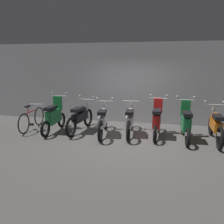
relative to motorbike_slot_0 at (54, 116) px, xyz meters
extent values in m
plane|color=#565451|center=(2.55, -0.39, -0.53)|extent=(80.00, 80.00, 0.00)
cube|color=#ADADB2|center=(2.55, 1.85, 0.99)|extent=(16.00, 0.30, 3.03)
torus|color=black|center=(0.01, 0.53, -0.26)|extent=(0.10, 0.53, 0.53)
torus|color=black|center=(-0.02, -0.62, -0.26)|extent=(0.10, 0.53, 0.53)
cube|color=#197238|center=(0.00, -0.04, 0.01)|extent=(0.24, 0.74, 0.44)
cube|color=#197238|center=(0.01, 0.30, 0.41)|extent=(0.28, 0.13, 0.48)
cube|color=black|center=(-0.01, -0.20, 0.33)|extent=(0.25, 0.53, 0.10)
cylinder|color=#B7BABF|center=(0.01, 0.44, 0.63)|extent=(0.56, 0.05, 0.04)
sphere|color=#B7BABF|center=(-0.25, 0.45, 0.73)|extent=(0.07, 0.07, 0.07)
sphere|color=#B7BABF|center=(0.27, 0.43, 0.73)|extent=(0.07, 0.07, 0.07)
cylinder|color=#B7BABF|center=(0.01, 0.49, 0.16)|extent=(0.06, 0.15, 0.85)
sphere|color=silver|center=(0.01, 0.49, 0.48)|extent=(0.12, 0.12, 0.12)
cube|color=white|center=(-0.02, -0.59, -0.16)|extent=(0.16, 0.02, 0.10)
torus|color=black|center=(0.92, 0.84, -0.20)|extent=(0.17, 0.66, 0.65)
torus|color=black|center=(0.77, -0.45, -0.20)|extent=(0.17, 0.66, 0.65)
cube|color=black|center=(0.85, 0.20, -0.01)|extent=(0.32, 0.85, 0.28)
ellipsoid|color=black|center=(0.87, 0.35, 0.21)|extent=(0.31, 0.47, 0.22)
cube|color=black|center=(0.83, 0.02, 0.27)|extent=(0.30, 0.54, 0.10)
cylinder|color=#B7BABF|center=(0.91, 0.74, 0.49)|extent=(0.56, 0.10, 0.04)
sphere|color=#B7BABF|center=(0.65, 0.77, 0.59)|extent=(0.07, 0.07, 0.07)
sphere|color=#B7BABF|center=(1.17, 0.71, 0.59)|extent=(0.07, 0.07, 0.07)
cylinder|color=#B7BABF|center=(0.92, 0.79, 0.12)|extent=(0.07, 0.16, 0.65)
sphere|color=silver|center=(0.92, 0.79, 0.34)|extent=(0.12, 0.12, 0.12)
cube|color=white|center=(0.77, -0.42, -0.10)|extent=(0.16, 0.03, 0.10)
torus|color=black|center=(1.62, 0.62, -0.20)|extent=(0.16, 0.66, 0.65)
torus|color=black|center=(1.77, -0.67, -0.20)|extent=(0.16, 0.66, 0.65)
cube|color=silver|center=(1.70, -0.03, -0.01)|extent=(0.31, 0.85, 0.28)
ellipsoid|color=silver|center=(1.68, 0.13, 0.21)|extent=(0.31, 0.47, 0.22)
cube|color=black|center=(1.72, -0.21, 0.27)|extent=(0.30, 0.54, 0.10)
cylinder|color=#B7BABF|center=(1.63, 0.52, 0.49)|extent=(0.56, 0.10, 0.04)
sphere|color=#B7BABF|center=(1.38, 0.49, 0.59)|extent=(0.07, 0.07, 0.07)
sphere|color=#B7BABF|center=(1.89, 0.55, 0.59)|extent=(0.07, 0.07, 0.07)
cylinder|color=#B7BABF|center=(1.63, 0.57, 0.12)|extent=(0.07, 0.16, 0.65)
sphere|color=silver|center=(1.63, 0.57, 0.34)|extent=(0.12, 0.12, 0.12)
cube|color=white|center=(1.77, -0.65, -0.10)|extent=(0.16, 0.03, 0.10)
torus|color=black|center=(2.51, 0.80, -0.20)|extent=(0.12, 0.65, 0.65)
torus|color=black|center=(2.58, -0.49, -0.20)|extent=(0.12, 0.65, 0.65)
cube|color=silver|center=(2.55, 0.16, -0.01)|extent=(0.26, 0.84, 0.28)
ellipsoid|color=silver|center=(2.54, 0.31, 0.21)|extent=(0.28, 0.45, 0.22)
cube|color=black|center=(2.55, -0.03, 0.27)|extent=(0.27, 0.53, 0.10)
cylinder|color=#B7BABF|center=(2.52, 0.70, 0.49)|extent=(0.56, 0.06, 0.04)
cylinder|color=#B7BABF|center=(2.51, 0.75, 0.12)|extent=(0.06, 0.16, 0.65)
sphere|color=silver|center=(2.51, 0.75, 0.34)|extent=(0.12, 0.12, 0.12)
cube|color=white|center=(2.58, -0.47, -0.10)|extent=(0.16, 0.02, 0.10)
torus|color=black|center=(3.43, 0.70, -0.26)|extent=(0.12, 0.53, 0.53)
torus|color=black|center=(3.36, -0.44, -0.26)|extent=(0.12, 0.53, 0.53)
cube|color=red|center=(3.39, 0.13, 0.01)|extent=(0.27, 0.75, 0.44)
cube|color=red|center=(3.42, 0.47, 0.41)|extent=(0.29, 0.14, 0.48)
cube|color=black|center=(3.38, -0.03, 0.33)|extent=(0.27, 0.53, 0.10)
cylinder|color=#B7BABF|center=(3.43, 0.61, 0.63)|extent=(0.56, 0.07, 0.04)
sphere|color=#B7BABF|center=(3.17, 0.63, 0.73)|extent=(0.07, 0.07, 0.07)
sphere|color=#B7BABF|center=(3.68, 0.60, 0.73)|extent=(0.07, 0.07, 0.07)
cylinder|color=#B7BABF|center=(3.43, 0.66, 0.16)|extent=(0.07, 0.15, 0.85)
sphere|color=silver|center=(3.43, 0.66, 0.48)|extent=(0.12, 0.12, 0.12)
cube|color=white|center=(3.36, -0.42, -0.16)|extent=(0.16, 0.02, 0.10)
torus|color=black|center=(4.25, 0.53, -0.26)|extent=(0.09, 0.53, 0.53)
torus|color=black|center=(4.24, -0.62, -0.26)|extent=(0.09, 0.53, 0.53)
cube|color=#197238|center=(4.24, -0.04, 0.01)|extent=(0.22, 0.74, 0.44)
cube|color=#197238|center=(4.24, 0.30, 0.41)|extent=(0.28, 0.12, 0.48)
cube|color=black|center=(4.24, -0.20, 0.33)|extent=(0.24, 0.52, 0.10)
cylinder|color=#B7BABF|center=(4.25, 0.44, 0.63)|extent=(0.56, 0.04, 0.04)
sphere|color=#B7BABF|center=(3.99, 0.44, 0.73)|extent=(0.07, 0.07, 0.07)
sphere|color=#B7BABF|center=(4.51, 0.44, 0.73)|extent=(0.07, 0.07, 0.07)
cylinder|color=#B7BABF|center=(4.25, 0.49, 0.16)|extent=(0.06, 0.15, 0.85)
sphere|color=silver|center=(4.25, 0.49, 0.48)|extent=(0.12, 0.12, 0.12)
cube|color=white|center=(4.24, -0.59, -0.16)|extent=(0.16, 0.01, 0.10)
torus|color=black|center=(5.13, 0.65, -0.20)|extent=(0.13, 0.65, 0.65)
torus|color=black|center=(5.05, -0.64, -0.20)|extent=(0.13, 0.65, 0.65)
cube|color=orange|center=(5.09, 0.00, -0.01)|extent=(0.27, 0.84, 0.28)
ellipsoid|color=orange|center=(5.10, 0.16, 0.21)|extent=(0.28, 0.45, 0.22)
cube|color=black|center=(5.08, -0.18, 0.27)|extent=(0.27, 0.53, 0.10)
cylinder|color=#B7BABF|center=(5.12, 0.55, 0.49)|extent=(0.56, 0.07, 0.04)
sphere|color=#B7BABF|center=(4.86, 0.56, 0.59)|extent=(0.07, 0.07, 0.07)
sphere|color=#B7BABF|center=(5.38, 0.53, 0.59)|extent=(0.07, 0.07, 0.07)
cylinder|color=#B7BABF|center=(5.12, 0.60, 0.12)|extent=(0.06, 0.16, 0.65)
sphere|color=silver|center=(5.12, 0.60, 0.34)|extent=(0.12, 0.12, 0.12)
cube|color=white|center=(5.06, -0.62, -0.10)|extent=(0.16, 0.02, 0.10)
torus|color=black|center=(-0.92, 0.63, -0.19)|extent=(0.07, 0.68, 0.68)
torus|color=black|center=(-0.88, -0.42, -0.19)|extent=(0.07, 0.68, 0.68)
cylinder|color=#B21E1E|center=(-0.90, 0.10, 0.11)|extent=(0.06, 0.68, 0.04)
cylinder|color=#B21E1E|center=(-0.89, -0.11, 0.21)|extent=(0.03, 0.03, 0.22)
cube|color=black|center=(-0.89, -0.11, 0.33)|extent=(0.11, 0.22, 0.05)
cylinder|color=#B7BABF|center=(-0.91, 0.50, 0.29)|extent=(0.50, 0.05, 0.03)
cylinder|color=black|center=(-0.90, 0.05, -0.34)|extent=(0.12, 0.10, 0.10)
camera|label=1|loc=(3.32, -6.65, 1.76)|focal=35.19mm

